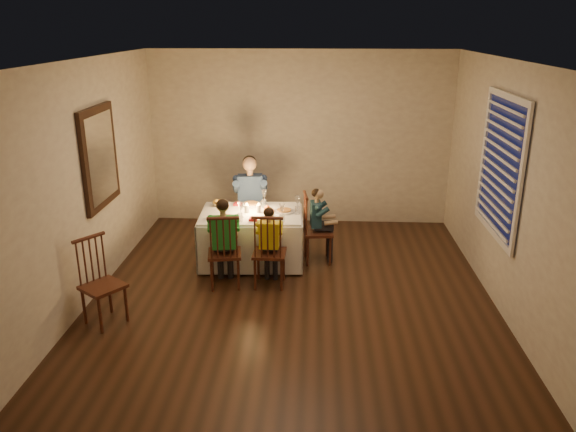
# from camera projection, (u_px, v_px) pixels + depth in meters

# --- Properties ---
(ground) EXTENTS (5.00, 5.00, 0.00)m
(ground) POSITION_uv_depth(u_px,v_px,m) (292.00, 292.00, 6.49)
(ground) COLOR black
(ground) RESTS_ON ground
(wall_left) EXTENTS (0.02, 5.00, 2.60)m
(wall_left) POSITION_uv_depth(u_px,v_px,m) (89.00, 181.00, 6.17)
(wall_left) COLOR beige
(wall_left) RESTS_ON ground
(wall_right) EXTENTS (0.02, 5.00, 2.60)m
(wall_right) POSITION_uv_depth(u_px,v_px,m) (504.00, 187.00, 5.95)
(wall_right) COLOR beige
(wall_right) RESTS_ON ground
(wall_back) EXTENTS (4.50, 0.02, 2.60)m
(wall_back) POSITION_uv_depth(u_px,v_px,m) (300.00, 139.00, 8.42)
(wall_back) COLOR beige
(wall_back) RESTS_ON ground
(ceiling) EXTENTS (5.00, 5.00, 0.00)m
(ceiling) POSITION_uv_depth(u_px,v_px,m) (293.00, 60.00, 5.64)
(ceiling) COLOR white
(ceiling) RESTS_ON wall_back
(dining_table) EXTENTS (1.34, 1.00, 0.64)m
(dining_table) POSITION_uv_depth(u_px,v_px,m) (251.00, 227.00, 7.16)
(dining_table) COLOR white
(dining_table) RESTS_ON ground
(chair_adult) EXTENTS (0.42, 0.40, 0.92)m
(chair_adult) POSITION_uv_depth(u_px,v_px,m) (251.00, 243.00, 7.95)
(chair_adult) COLOR #36120E
(chair_adult) RESTS_ON ground
(chair_near_left) EXTENTS (0.43, 0.41, 0.92)m
(chair_near_left) POSITION_uv_depth(u_px,v_px,m) (226.00, 285.00, 6.66)
(chair_near_left) COLOR #36120E
(chair_near_left) RESTS_ON ground
(chair_near_right) EXTENTS (0.39, 0.37, 0.92)m
(chair_near_right) POSITION_uv_depth(u_px,v_px,m) (270.00, 285.00, 6.67)
(chair_near_right) COLOR #36120E
(chair_near_right) RESTS_ON ground
(chair_end) EXTENTS (0.40, 0.42, 0.92)m
(chair_end) POSITION_uv_depth(u_px,v_px,m) (317.00, 261.00, 7.34)
(chair_end) COLOR #36120E
(chair_end) RESTS_ON ground
(chair_extra) EXTENTS (0.52, 0.52, 0.92)m
(chair_extra) POSITION_uv_depth(u_px,v_px,m) (107.00, 322.00, 5.84)
(chair_extra) COLOR #36120E
(chair_extra) RESTS_ON ground
(adult) EXTENTS (0.50, 0.47, 1.25)m
(adult) POSITION_uv_depth(u_px,v_px,m) (251.00, 243.00, 7.95)
(adult) COLOR navy
(adult) RESTS_ON ground
(child_green) EXTENTS (0.40, 0.38, 1.08)m
(child_green) POSITION_uv_depth(u_px,v_px,m) (226.00, 285.00, 6.66)
(child_green) COLOR green
(child_green) RESTS_ON ground
(child_yellow) EXTENTS (0.31, 0.28, 0.98)m
(child_yellow) POSITION_uv_depth(u_px,v_px,m) (270.00, 285.00, 6.67)
(child_yellow) COLOR yellow
(child_yellow) RESTS_ON ground
(child_teal) EXTENTS (0.31, 0.33, 0.98)m
(child_teal) POSITION_uv_depth(u_px,v_px,m) (317.00, 261.00, 7.34)
(child_teal) COLOR #1C3A46
(child_teal) RESTS_ON ground
(setting_adult) EXTENTS (0.27, 0.27, 0.02)m
(setting_adult) POSITION_uv_depth(u_px,v_px,m) (251.00, 204.00, 7.38)
(setting_adult) COLOR silver
(setting_adult) RESTS_ON dining_table
(setting_green) EXTENTS (0.27, 0.27, 0.02)m
(setting_green) POSITION_uv_depth(u_px,v_px,m) (227.00, 218.00, 6.87)
(setting_green) COLOR silver
(setting_green) RESTS_ON dining_table
(setting_yellow) EXTENTS (0.27, 0.27, 0.02)m
(setting_yellow) POSITION_uv_depth(u_px,v_px,m) (268.00, 220.00, 6.82)
(setting_yellow) COLOR silver
(setting_yellow) RESTS_ON dining_table
(setting_teal) EXTENTS (0.27, 0.27, 0.02)m
(setting_teal) POSITION_uv_depth(u_px,v_px,m) (284.00, 211.00, 7.12)
(setting_teal) COLOR silver
(setting_teal) RESTS_ON dining_table
(candle_left) EXTENTS (0.06, 0.06, 0.10)m
(candle_left) POSITION_uv_depth(u_px,v_px,m) (247.00, 209.00, 7.08)
(candle_left) COLOR white
(candle_left) RESTS_ON dining_table
(candle_right) EXTENTS (0.06, 0.06, 0.10)m
(candle_right) POSITION_uv_depth(u_px,v_px,m) (259.00, 209.00, 7.08)
(candle_right) COLOR white
(candle_right) RESTS_ON dining_table
(squash) EXTENTS (0.09, 0.09, 0.09)m
(squash) POSITION_uv_depth(u_px,v_px,m) (216.00, 203.00, 7.34)
(squash) COLOR yellow
(squash) RESTS_ON dining_table
(orange_fruit) EXTENTS (0.08, 0.08, 0.08)m
(orange_fruit) POSITION_uv_depth(u_px,v_px,m) (267.00, 208.00, 7.13)
(orange_fruit) COLOR orange
(orange_fruit) RESTS_ON dining_table
(serving_bowl) EXTENTS (0.25, 0.25, 0.05)m
(serving_bowl) POSITION_uv_depth(u_px,v_px,m) (220.00, 204.00, 7.35)
(serving_bowl) COLOR silver
(serving_bowl) RESTS_ON dining_table
(wall_mirror) EXTENTS (0.06, 0.95, 1.15)m
(wall_mirror) POSITION_uv_depth(u_px,v_px,m) (100.00, 157.00, 6.39)
(wall_mirror) COLOR black
(wall_mirror) RESTS_ON wall_left
(window_blinds) EXTENTS (0.07, 1.34, 1.54)m
(window_blinds) POSITION_uv_depth(u_px,v_px,m) (500.00, 166.00, 5.98)
(window_blinds) COLOR #0D1135
(window_blinds) RESTS_ON wall_right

